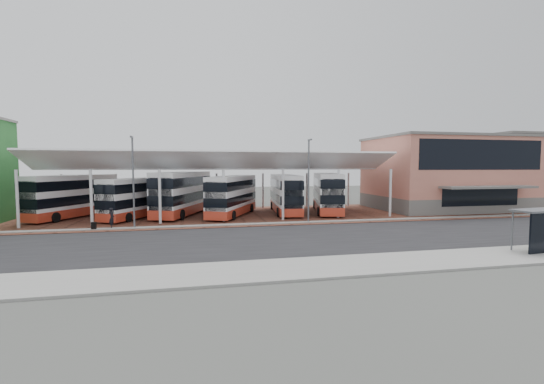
# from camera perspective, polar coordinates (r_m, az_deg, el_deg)

# --- Properties ---
(ground) EXTENTS (140.00, 140.00, 0.00)m
(ground) POSITION_cam_1_polar(r_m,az_deg,el_deg) (29.10, 5.77, -6.83)
(ground) COLOR #434540
(road) EXTENTS (120.00, 14.00, 0.02)m
(road) POSITION_cam_1_polar(r_m,az_deg,el_deg) (28.16, 6.40, -7.18)
(road) COLOR black
(road) RESTS_ON ground
(forecourt) EXTENTS (72.00, 16.00, 0.06)m
(forecourt) POSITION_cam_1_polar(r_m,az_deg,el_deg) (41.97, 2.91, -3.44)
(forecourt) COLOR brown
(forecourt) RESTS_ON ground
(sidewalk) EXTENTS (120.00, 4.00, 0.14)m
(sidewalk) POSITION_cam_1_polar(r_m,az_deg,el_deg) (20.92, 13.51, -11.04)
(sidewalk) COLOR gray
(sidewalk) RESTS_ON ground
(north_kerb) EXTENTS (120.00, 0.80, 0.14)m
(north_kerb) POSITION_cam_1_polar(r_m,az_deg,el_deg) (34.95, 2.63, -4.87)
(north_kerb) COLOR gray
(north_kerb) RESTS_ON ground
(yellow_line_near) EXTENTS (120.00, 0.12, 0.01)m
(yellow_line_near) POSITION_cam_1_polar(r_m,az_deg,el_deg) (22.69, 11.29, -9.94)
(yellow_line_near) COLOR #DEC600
(yellow_line_near) RESTS_ON road
(yellow_line_far) EXTENTS (120.00, 0.12, 0.01)m
(yellow_line_far) POSITION_cam_1_polar(r_m,az_deg,el_deg) (22.96, 10.99, -9.77)
(yellow_line_far) COLOR #DEC600
(yellow_line_far) RESTS_ON road
(canopy) EXTENTS (37.00, 11.63, 7.07)m
(canopy) POSITION_cam_1_polar(r_m,az_deg,el_deg) (41.22, -8.24, 4.43)
(canopy) COLOR silver
(canopy) RESTS_ON ground
(terminal) EXTENTS (18.40, 14.40, 9.25)m
(terminal) POSITION_cam_1_polar(r_m,az_deg,el_deg) (51.99, 25.63, 2.73)
(terminal) COLOR slate
(terminal) RESTS_ON ground
(warehouse) EXTENTS (30.50, 20.50, 10.25)m
(warehouse) POSITION_cam_1_polar(r_m,az_deg,el_deg) (76.47, 35.90, 3.01)
(warehouse) COLOR slate
(warehouse) RESTS_ON ground
(lamp_west) EXTENTS (0.16, 0.90, 8.07)m
(lamp_west) POSITION_cam_1_polar(r_m,az_deg,el_deg) (33.88, -20.94, 1.88)
(lamp_west) COLOR #595B62
(lamp_west) RESTS_ON ground
(lamp_east) EXTENTS (0.16, 0.90, 8.07)m
(lamp_east) POSITION_cam_1_polar(r_m,az_deg,el_deg) (35.18, 5.78, 2.19)
(lamp_east) COLOR #595B62
(lamp_east) RESTS_ON ground
(bus_0) EXTENTS (7.14, 10.90, 4.50)m
(bus_0) POSITION_cam_1_polar(r_m,az_deg,el_deg) (44.10, -28.84, -0.61)
(bus_0) COLOR white
(bus_0) RESTS_ON forecourt
(bus_1) EXTENTS (6.84, 10.08, 4.19)m
(bus_1) POSITION_cam_1_polar(r_m,az_deg,el_deg) (41.12, -20.19, -0.87)
(bus_1) COLOR white
(bus_1) RESTS_ON forecourt
(bus_2) EXTENTS (6.51, 11.89, 4.81)m
(bus_2) POSITION_cam_1_polar(r_m,az_deg,el_deg) (41.83, -13.81, -0.24)
(bus_2) COLOR white
(bus_2) RESTS_ON forecourt
(bus_3) EXTENTS (6.61, 10.67, 4.37)m
(bus_3) POSITION_cam_1_polar(r_m,az_deg,el_deg) (40.38, -6.21, -0.61)
(bus_3) COLOR white
(bus_3) RESTS_ON forecourt
(bus_4) EXTENTS (3.66, 10.98, 4.44)m
(bus_4) POSITION_cam_1_polar(r_m,az_deg,el_deg) (42.57, 2.09, -0.31)
(bus_4) COLOR white
(bus_4) RESTS_ON forecourt
(bus_5) EXTENTS (5.33, 11.42, 4.59)m
(bus_5) POSITION_cam_1_polar(r_m,az_deg,el_deg) (43.65, 8.66, -0.14)
(bus_5) COLOR white
(bus_5) RESTS_ON forecourt
(pedestrian) EXTENTS (0.59, 0.76, 1.83)m
(pedestrian) POSITION_cam_1_polar(r_m,az_deg,el_deg) (34.67, -23.83, -3.77)
(pedestrian) COLOR black
(pedestrian) RESTS_ON forecourt
(suitcase) EXTENTS (0.39, 0.28, 0.67)m
(suitcase) POSITION_cam_1_polar(r_m,az_deg,el_deg) (34.65, -26.17, -4.81)
(suitcase) COLOR black
(suitcase) RESTS_ON forecourt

